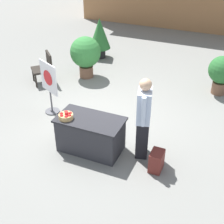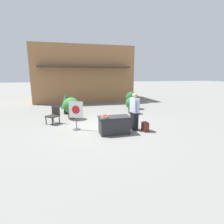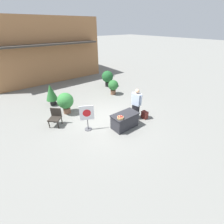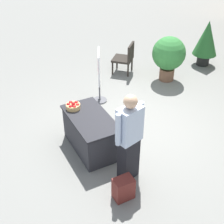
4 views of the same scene
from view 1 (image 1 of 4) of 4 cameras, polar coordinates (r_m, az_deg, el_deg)
name	(u,v)px [view 1 (image 1 of 4)]	position (r m, az deg, el deg)	size (l,w,h in m)	color
ground_plane	(101,120)	(7.62, -1.98, -1.51)	(120.00, 120.00, 0.00)	slate
display_table	(91,134)	(6.49, -3.94, -4.09)	(1.37, 0.74, 0.76)	#2D2D33
apple_basket	(66,116)	(6.31, -8.42, -0.70)	(0.29, 0.29, 0.16)	tan
person_visitor	(144,118)	(6.08, 5.78, -1.15)	(0.36, 0.59, 1.74)	black
backpack	(156,161)	(6.15, 8.14, -8.84)	(0.24, 0.34, 0.42)	maroon
poster_board	(49,85)	(7.72, -11.39, 4.83)	(0.63, 0.36, 1.34)	#4C4C51
patio_chair	(45,67)	(9.43, -12.20, 8.12)	(0.78, 0.78, 0.90)	#28231E
potted_plant_far_left	(100,35)	(10.96, -2.26, 13.90)	(0.73, 0.73, 1.39)	black
potted_plant_near_left	(222,72)	(9.03, 19.47, 6.95)	(0.75, 0.75, 1.09)	brown
potted_plant_near_right	(86,53)	(9.51, -4.87, 10.62)	(0.92, 0.92, 1.26)	brown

